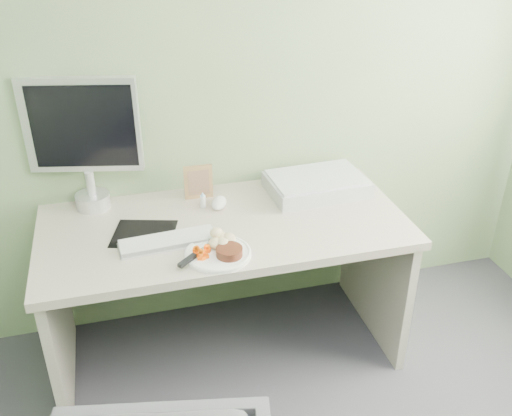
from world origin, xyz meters
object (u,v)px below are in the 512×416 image
object	(u,v)px
scanner	(317,185)
plate	(218,254)
monitor	(83,137)
desk	(226,257)

from	to	relation	value
scanner	plate	bearing A→B (deg)	-146.58
plate	monitor	xyz separation A→B (m)	(-0.47, 0.56, 0.33)
plate	monitor	bearing A→B (deg)	130.27
desk	plate	distance (m)	0.32
desk	scanner	size ratio (longest dim) A/B	3.49
plate	scanner	bearing A→B (deg)	36.36
scanner	desk	bearing A→B (deg)	-163.06
plate	scanner	xyz separation A→B (m)	(0.57, 0.42, 0.03)
desk	plate	xyz separation A→B (m)	(-0.08, -0.24, 0.19)
desk	scanner	xyz separation A→B (m)	(0.49, 0.18, 0.22)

